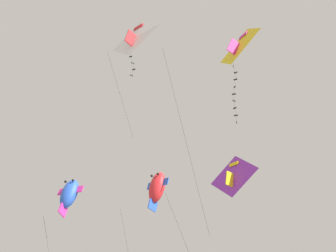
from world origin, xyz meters
TOP-DOWN VIEW (x-y plane):
  - kite_delta_near_left at (-2.40, -0.87)m, footprint 2.45×2.28m
  - kite_fish_near_right at (-1.29, 0.45)m, footprint 2.35×1.93m
  - kite_delta_far_centre at (2.19, -0.39)m, footprint 3.91×3.96m
  - kite_delta_mid_left at (2.49, -2.48)m, footprint 4.33×4.31m
  - kite_fish_low_drifter at (-4.79, -2.62)m, footprint 1.67×1.33m

SIDE VIEW (x-z plane):
  - kite_fish_low_drifter at x=-4.79m, z-range 26.02..33.93m
  - kite_fish_near_right at x=-1.29m, z-range 26.04..36.10m
  - kite_delta_far_centre at x=2.19m, z-range 26.84..35.77m
  - kite_delta_mid_left at x=2.49m, z-range 32.47..41.27m
  - kite_delta_near_left at x=-2.40m, z-range 35.49..41.19m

